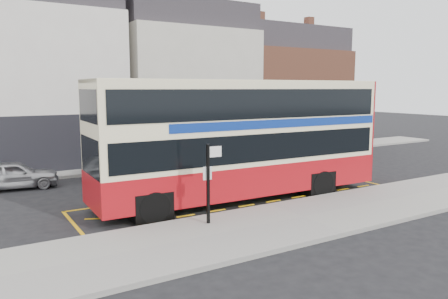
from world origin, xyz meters
TOP-DOWN VIEW (x-y plane):
  - ground at (0.00, 0.00)m, footprint 120.00×120.00m
  - pavement at (0.00, -2.30)m, footprint 40.00×4.00m
  - kerb at (0.00, -0.38)m, footprint 40.00×0.15m
  - far_pavement at (0.00, 11.00)m, footprint 50.00×3.00m
  - road_markings at (0.00, 1.60)m, footprint 14.00×3.40m
  - terrace_left at (-5.50, 14.99)m, footprint 8.00×8.01m
  - terrace_green_shop at (3.50, 14.99)m, footprint 9.00×8.01m
  - terrace_right at (12.50, 14.99)m, footprint 9.00×8.01m
  - double_decker_bus at (-0.16, 1.30)m, footprint 12.43×3.18m
  - bus_stop_post at (-3.16, -1.24)m, footprint 0.66×0.12m
  - car_silver at (-8.15, 8.33)m, footprint 4.03×1.99m
  - car_grey at (-2.65, 8.49)m, footprint 4.37×1.93m
  - car_white at (8.67, 9.39)m, footprint 4.96×3.17m
  - street_tree_right at (7.42, 11.05)m, footprint 2.39×2.39m

SIDE VIEW (x-z plane):
  - ground at x=0.00m, z-range 0.00..0.00m
  - road_markings at x=0.00m, z-range 0.00..0.01m
  - pavement at x=0.00m, z-range 0.00..0.15m
  - kerb at x=0.00m, z-range 0.00..0.15m
  - far_pavement at x=0.00m, z-range 0.00..0.15m
  - car_silver at x=-8.15m, z-range 0.00..1.32m
  - car_white at x=8.67m, z-range 0.00..1.34m
  - car_grey at x=-2.65m, z-range 0.00..1.39m
  - bus_stop_post at x=-3.16m, z-range 0.44..3.11m
  - double_decker_bus at x=-0.16m, z-range 0.13..5.06m
  - street_tree_right at x=7.42m, z-range 0.93..6.09m
  - terrace_right at x=12.50m, z-range -0.58..9.72m
  - terrace_green_shop at x=3.50m, z-range -0.58..10.72m
  - terrace_left at x=-5.50m, z-range -0.58..11.22m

